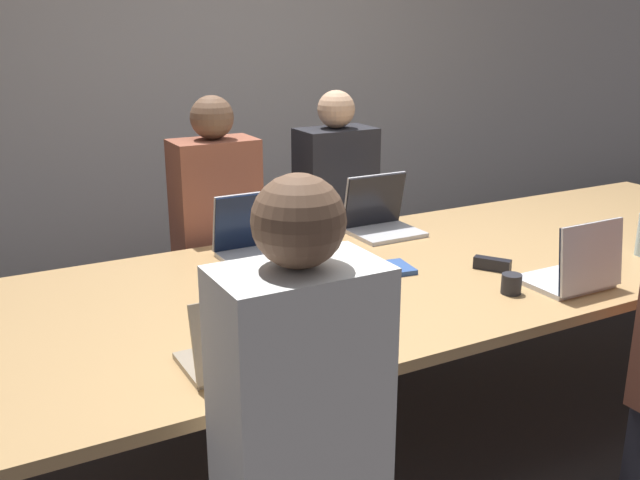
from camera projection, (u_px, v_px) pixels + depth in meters
name	position (u px, v px, depth m)	size (l,w,h in m)	color
ground_plane	(408.00, 424.00, 3.19)	(24.00, 24.00, 0.00)	#383333
curtain_wall	(215.00, 72.00, 4.68)	(12.00, 0.06, 2.80)	#BCB7B2
conference_table	(414.00, 278.00, 2.98)	(4.30, 1.38, 0.74)	tan
laptop_near_left	(240.00, 347.00, 2.08)	(0.32, 0.24, 0.25)	gray
person_near_left	(301.00, 460.00, 1.77)	(0.40, 0.24, 1.41)	#2D2D38
cup_near_left	(312.00, 337.00, 2.20)	(0.08, 0.08, 0.10)	#232328
laptop_far_midleft	(257.00, 238.00, 3.09)	(0.35, 0.27, 0.28)	#B7B7BC
person_far_midleft	(218.00, 244.00, 3.49)	(0.40, 0.24, 1.40)	#2D2D38
cup_far_midleft	(312.00, 239.00, 3.21)	(0.08, 0.08, 0.09)	#232328
laptop_near_midright	(577.00, 269.00, 2.71)	(0.31, 0.27, 0.28)	silver
cup_near_midright	(511.00, 284.00, 2.67)	(0.08, 0.08, 0.08)	#232328
laptop_far_center	(380.00, 216.00, 3.43)	(0.32, 0.27, 0.28)	#B7B7BC
person_far_center	(335.00, 226.00, 3.83)	(0.40, 0.24, 1.39)	#2D2D38
stapler	(492.00, 264.00, 2.93)	(0.12, 0.15, 0.05)	black
notebook	(389.00, 269.00, 2.92)	(0.20, 0.19, 0.02)	#2D4C8C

